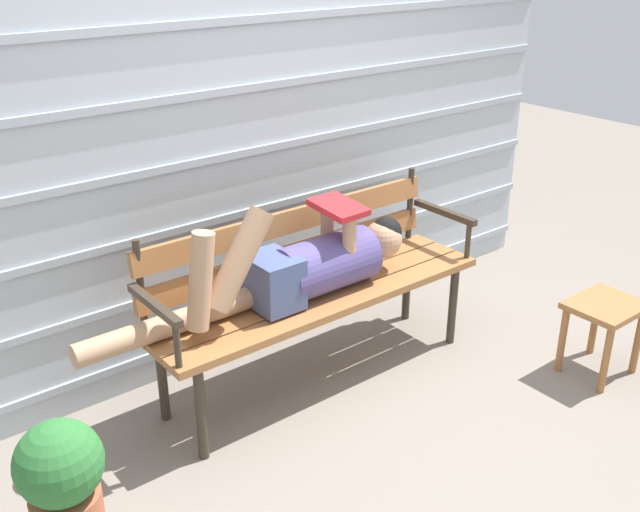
# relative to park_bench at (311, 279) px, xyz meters

# --- Properties ---
(ground_plane) EXTENTS (12.00, 12.00, 0.00)m
(ground_plane) POSITION_rel_park_bench_xyz_m (-0.00, -0.12, -0.51)
(ground_plane) COLOR gray
(house_siding) EXTENTS (4.05, 0.08, 2.12)m
(house_siding) POSITION_rel_park_bench_xyz_m (-0.00, 0.43, 0.54)
(house_siding) COLOR #B2BCC6
(house_siding) RESTS_ON ground
(park_bench) EXTENTS (1.72, 0.45, 0.88)m
(park_bench) POSITION_rel_park_bench_xyz_m (0.00, 0.00, 0.00)
(park_bench) COLOR #9E6638
(park_bench) RESTS_ON ground
(reclining_person) EXTENTS (1.66, 0.26, 0.53)m
(reclining_person) POSITION_rel_park_bench_xyz_m (-0.11, -0.07, 0.12)
(reclining_person) COLOR #514784
(footstool) EXTENTS (0.35, 0.30, 0.39)m
(footstool) POSITION_rel_park_bench_xyz_m (1.12, -0.89, -0.22)
(footstool) COLOR #9E6638
(footstool) RESTS_ON ground
(potted_plant) EXTENTS (0.30, 0.30, 0.57)m
(potted_plant) POSITION_rel_park_bench_xyz_m (-1.39, -0.43, -0.20)
(potted_plant) COLOR #AD5B3D
(potted_plant) RESTS_ON ground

